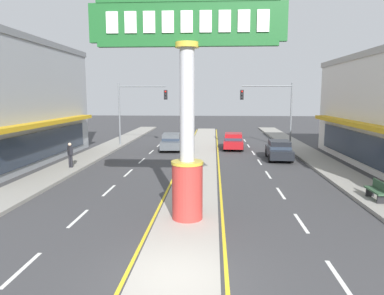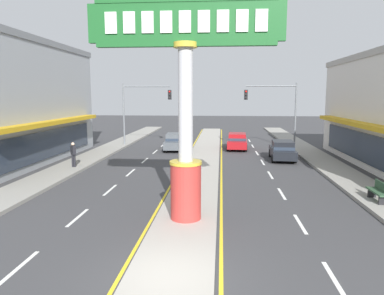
% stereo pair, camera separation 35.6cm
% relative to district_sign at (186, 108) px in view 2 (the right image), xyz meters
% --- Properties ---
extents(ground_plane, '(160.00, 160.00, 0.00)m').
position_rel_district_sign_xyz_m(ground_plane, '(-0.00, -4.69, -4.55)').
color(ground_plane, '#3A3A3D').
extents(median_strip, '(2.49, 52.00, 0.14)m').
position_rel_district_sign_xyz_m(median_strip, '(-0.00, 13.31, -4.48)').
color(median_strip, '#A39E93').
rests_on(median_strip, ground).
extents(sidewalk_left, '(2.45, 60.00, 0.18)m').
position_rel_district_sign_xyz_m(sidewalk_left, '(-9.07, 11.31, -4.46)').
color(sidewalk_left, gray).
rests_on(sidewalk_left, ground).
extents(sidewalk_right, '(2.45, 60.00, 0.18)m').
position_rel_district_sign_xyz_m(sidewalk_right, '(9.07, 11.31, -4.46)').
color(sidewalk_right, gray).
rests_on(sidewalk_right, ground).
extents(lane_markings, '(9.23, 52.00, 0.01)m').
position_rel_district_sign_xyz_m(lane_markings, '(-0.00, 11.96, -4.54)').
color(lane_markings, silver).
rests_on(lane_markings, ground).
extents(district_sign, '(7.39, 1.28, 8.47)m').
position_rel_district_sign_xyz_m(district_sign, '(0.00, 0.00, 0.00)').
color(district_sign, '#B7332D').
rests_on(district_sign, median_strip).
extents(traffic_light_left_side, '(4.86, 0.46, 6.20)m').
position_rel_district_sign_xyz_m(traffic_light_left_side, '(-6.48, 20.99, -0.30)').
color(traffic_light_left_side, slate).
rests_on(traffic_light_left_side, ground).
extents(traffic_light_right_side, '(4.86, 0.46, 6.20)m').
position_rel_district_sign_xyz_m(traffic_light_right_side, '(6.48, 20.17, -0.30)').
color(traffic_light_right_side, slate).
rests_on(traffic_light_right_side, ground).
extents(sedan_near_right_lane, '(2.00, 4.38, 1.53)m').
position_rel_district_sign_xyz_m(sedan_near_right_lane, '(2.89, 19.82, -3.76)').
color(sedan_near_right_lane, maroon).
rests_on(sedan_near_right_lane, ground).
extents(sedan_far_right_lane, '(2.01, 4.39, 1.53)m').
position_rel_district_sign_xyz_m(sedan_far_right_lane, '(6.19, 14.47, -3.76)').
color(sedan_far_right_lane, black).
rests_on(sedan_far_right_lane, ground).
extents(sedan_near_left_lane, '(2.02, 4.39, 1.53)m').
position_rel_district_sign_xyz_m(sedan_near_left_lane, '(-2.90, 18.97, -3.76)').
color(sedan_near_left_lane, '#4C5156').
rests_on(sedan_near_left_lane, ground).
extents(street_bench, '(0.48, 1.60, 0.88)m').
position_rel_district_sign_xyz_m(street_bench, '(8.71, 2.97, -3.90)').
color(street_bench, '#2D4C33').
rests_on(street_bench, sidewalk_right).
extents(pedestrian_near_kerb, '(0.44, 0.43, 1.70)m').
position_rel_district_sign_xyz_m(pedestrian_near_kerb, '(-8.66, 9.57, -3.40)').
color(pedestrian_near_kerb, black).
rests_on(pedestrian_near_kerb, sidewalk_left).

